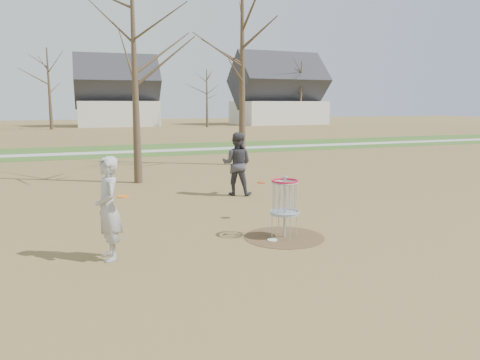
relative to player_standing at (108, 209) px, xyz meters
The scene contains 11 objects.
ground 3.91m from the player_standing, ahead, with size 160.00×160.00×0.00m, color brown.
green_band 21.52m from the player_standing, 79.87° to the left, with size 160.00×8.00×0.01m, color #2D5119.
footpath 20.54m from the player_standing, 79.38° to the left, with size 160.00×1.50×0.01m, color #9E9E99.
dirt_circle 3.91m from the player_standing, ahead, with size 1.80×1.80×0.01m, color #47331E.
player_standing is the anchor object (origin of this frame).
player_throwing 6.83m from the player_standing, 49.09° to the left, with size 0.99×0.77×2.04m, color #39373D.
disc_grounded 3.56m from the player_standing, ahead, with size 0.22×0.22×0.02m, color silver.
discs_in_play 2.35m from the player_standing, 21.58° to the left, with size 3.90×2.32×0.35m.
disc_golf_basket 3.79m from the player_standing, ahead, with size 0.64×0.64×1.35m.
bare_trees 36.64m from the player_standing, 81.21° to the left, with size 52.62×44.98×9.00m.
houses_row 53.40m from the player_standing, 81.27° to the left, with size 56.51×10.01×7.26m.
Camera 1 is at (-4.44, -9.15, 2.98)m, focal length 35.00 mm.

